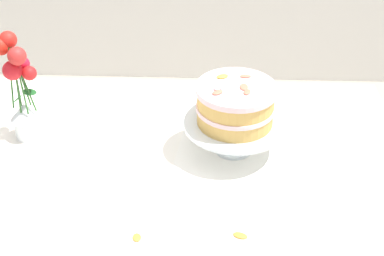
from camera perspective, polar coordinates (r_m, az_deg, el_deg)
name	(u,v)px	position (r m, az deg, el deg)	size (l,w,h in m)	color
dining_table	(164,199)	(1.60, -2.93, -7.30)	(1.40, 1.00, 0.74)	white
linen_napkin	(233,150)	(1.63, 4.25, -2.23)	(0.32, 0.32, 0.00)	white
cake_stand	(234,127)	(1.58, 4.38, 0.15)	(0.29, 0.29, 0.10)	silver
layer_cake	(236,104)	(1.54, 4.49, 2.46)	(0.22, 0.22, 0.12)	tan
flower_vase	(20,91)	(1.67, -17.22, 3.60)	(0.12, 0.10, 0.33)	silver
loose_petal_0	(137,237)	(1.36, -5.69, -11.12)	(0.03, 0.02, 0.00)	orange
loose_petal_1	(240,235)	(1.36, 4.99, -10.94)	(0.04, 0.02, 0.01)	orange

